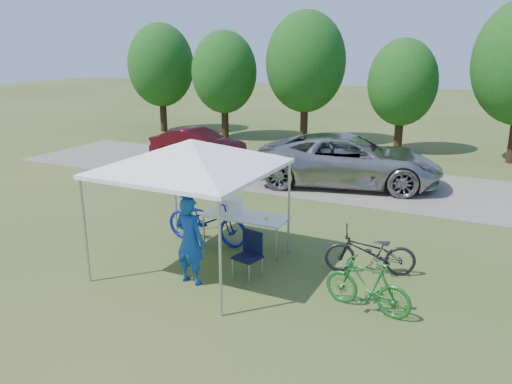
{
  "coord_description": "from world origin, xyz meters",
  "views": [
    {
      "loc": [
        5.4,
        -8.13,
        4.49
      ],
      "look_at": [
        0.45,
        2.0,
        1.18
      ],
      "focal_mm": 35.0,
      "sensor_mm": 36.0,
      "label": 1
    }
  ],
  "objects_px": {
    "bike_green": "(368,285)",
    "bike_dark": "(370,252)",
    "sedan": "(198,144)",
    "folding_table": "(246,217)",
    "minivan": "(348,160)",
    "cyclist": "(190,240)",
    "folding_chair": "(250,250)",
    "bike_blue": "(207,220)",
    "cooler": "(230,206)"
  },
  "relations": [
    {
      "from": "folding_table",
      "to": "bike_dark",
      "type": "height_order",
      "value": "bike_dark"
    },
    {
      "from": "folding_chair",
      "to": "sedan",
      "type": "distance_m",
      "value": 10.85
    },
    {
      "from": "bike_blue",
      "to": "minivan",
      "type": "height_order",
      "value": "minivan"
    },
    {
      "from": "folding_table",
      "to": "bike_blue",
      "type": "height_order",
      "value": "bike_blue"
    },
    {
      "from": "minivan",
      "to": "sedan",
      "type": "xyz_separation_m",
      "value": [
        -6.48,
        0.98,
        -0.2
      ]
    },
    {
      "from": "folding_table",
      "to": "bike_dark",
      "type": "xyz_separation_m",
      "value": [
        2.88,
        -0.08,
        -0.27
      ]
    },
    {
      "from": "cooler",
      "to": "minivan",
      "type": "xyz_separation_m",
      "value": [
        0.95,
        6.36,
        -0.12
      ]
    },
    {
      "from": "bike_dark",
      "to": "bike_blue",
      "type": "bearing_deg",
      "value": -107.06
    },
    {
      "from": "bike_blue",
      "to": "bike_dark",
      "type": "height_order",
      "value": "bike_blue"
    },
    {
      "from": "folding_table",
      "to": "minivan",
      "type": "distance_m",
      "value": 6.38
    },
    {
      "from": "bike_dark",
      "to": "minivan",
      "type": "distance_m",
      "value": 6.86
    },
    {
      "from": "minivan",
      "to": "sedan",
      "type": "height_order",
      "value": "minivan"
    },
    {
      "from": "bike_green",
      "to": "bike_dark",
      "type": "relative_size",
      "value": 0.87
    },
    {
      "from": "bike_dark",
      "to": "cyclist",
      "type": "bearing_deg",
      "value": -74.86
    },
    {
      "from": "cyclist",
      "to": "minivan",
      "type": "distance_m",
      "value": 8.4
    },
    {
      "from": "cyclist",
      "to": "minivan",
      "type": "xyz_separation_m",
      "value": [
        0.73,
        8.37,
        -0.03
      ]
    },
    {
      "from": "bike_blue",
      "to": "cyclist",
      "type": "bearing_deg",
      "value": -158.47
    },
    {
      "from": "folding_table",
      "to": "minivan",
      "type": "bearing_deg",
      "value": 85.05
    },
    {
      "from": "folding_table",
      "to": "cyclist",
      "type": "height_order",
      "value": "cyclist"
    },
    {
      "from": "minivan",
      "to": "sedan",
      "type": "distance_m",
      "value": 6.55
    },
    {
      "from": "folding_table",
      "to": "cyclist",
      "type": "xyz_separation_m",
      "value": [
        -0.18,
        -2.01,
        0.13
      ]
    },
    {
      "from": "folding_table",
      "to": "cyclist",
      "type": "bearing_deg",
      "value": -95.23
    },
    {
      "from": "cooler",
      "to": "bike_green",
      "type": "height_order",
      "value": "cooler"
    },
    {
      "from": "folding_chair",
      "to": "bike_green",
      "type": "relative_size",
      "value": 0.59
    },
    {
      "from": "folding_table",
      "to": "folding_chair",
      "type": "relative_size",
      "value": 2.07
    },
    {
      "from": "cyclist",
      "to": "folding_chair",
      "type": "bearing_deg",
      "value": -134.64
    },
    {
      "from": "cyclist",
      "to": "bike_dark",
      "type": "bearing_deg",
      "value": -142.62
    },
    {
      "from": "bike_blue",
      "to": "sedan",
      "type": "xyz_separation_m",
      "value": [
        -4.94,
        7.42,
        0.11
      ]
    },
    {
      "from": "folding_chair",
      "to": "cyclist",
      "type": "relative_size",
      "value": 0.53
    },
    {
      "from": "folding_table",
      "to": "sedan",
      "type": "xyz_separation_m",
      "value": [
        -5.93,
        7.34,
        -0.09
      ]
    },
    {
      "from": "folding_chair",
      "to": "minivan",
      "type": "distance_m",
      "value": 7.61
    },
    {
      "from": "bike_dark",
      "to": "minivan",
      "type": "bearing_deg",
      "value": -177.23
    },
    {
      "from": "bike_green",
      "to": "minivan",
      "type": "relative_size",
      "value": 0.27
    },
    {
      "from": "minivan",
      "to": "bike_dark",
      "type": "bearing_deg",
      "value": -173.17
    },
    {
      "from": "bike_green",
      "to": "folding_table",
      "type": "bearing_deg",
      "value": -106.45
    },
    {
      "from": "sedan",
      "to": "folding_table",
      "type": "bearing_deg",
      "value": -144.32
    },
    {
      "from": "folding_table",
      "to": "cooler",
      "type": "bearing_deg",
      "value": 180.0
    },
    {
      "from": "folding_chair",
      "to": "sedan",
      "type": "xyz_separation_m",
      "value": [
        -6.65,
        8.57,
        0.1
      ]
    },
    {
      "from": "folding_table",
      "to": "bike_dark",
      "type": "relative_size",
      "value": 1.06
    },
    {
      "from": "bike_dark",
      "to": "bike_green",
      "type": "bearing_deg",
      "value": -5.17
    },
    {
      "from": "bike_blue",
      "to": "sedan",
      "type": "distance_m",
      "value": 8.91
    },
    {
      "from": "bike_blue",
      "to": "sedan",
      "type": "height_order",
      "value": "sedan"
    },
    {
      "from": "cooler",
      "to": "bike_blue",
      "type": "bearing_deg",
      "value": -172.25
    },
    {
      "from": "bike_green",
      "to": "bike_dark",
      "type": "xyz_separation_m",
      "value": [
        -0.31,
        1.49,
        0.0
      ]
    },
    {
      "from": "cyclist",
      "to": "sedan",
      "type": "relative_size",
      "value": 0.46
    },
    {
      "from": "minivan",
      "to": "folding_table",
      "type": "bearing_deg",
      "value": 162.03
    },
    {
      "from": "cyclist",
      "to": "bike_green",
      "type": "xyz_separation_m",
      "value": [
        3.37,
        0.43,
        -0.4
      ]
    },
    {
      "from": "minivan",
      "to": "folding_chair",
      "type": "bearing_deg",
      "value": 168.31
    },
    {
      "from": "bike_green",
      "to": "cyclist",
      "type": "bearing_deg",
      "value": -72.87
    },
    {
      "from": "folding_table",
      "to": "folding_chair",
      "type": "xyz_separation_m",
      "value": [
        0.73,
        -1.24,
        -0.2
      ]
    }
  ]
}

